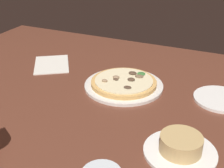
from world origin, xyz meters
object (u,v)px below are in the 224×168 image
Objects in this scene: pizza_main at (124,84)px; side_plate at (221,99)px; ramekin_on_saucer at (181,147)px; paper_menu at (52,64)px.

side_plate is (-30.91, -4.03, -0.73)cm from pizza_main.
side_plate is at bearing -172.57° from pizza_main.
pizza_main is at bearing 7.43° from side_plate.
pizza_main reaches higher than side_plate.
side_plate is (-5.72, -30.29, -1.47)cm from ramekin_on_saucer.
ramekin_on_saucer is 0.98× the size of paper_menu.
pizza_main is 33.42cm from paper_menu.
pizza_main is at bearing -46.19° from ramekin_on_saucer.
side_plate is 63.84cm from paper_menu.
pizza_main is 1.52× the size of ramekin_on_saucer.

